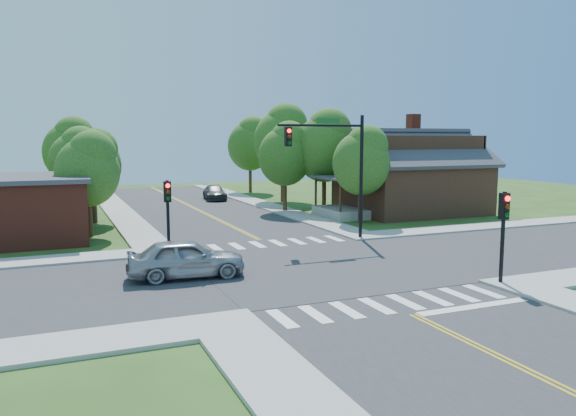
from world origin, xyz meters
name	(u,v)px	position (x,y,z in m)	size (l,w,h in m)	color
ground	(316,268)	(0.00, 0.00, 0.00)	(100.00, 100.00, 0.00)	#2B4916
road_ns	(316,268)	(0.00, 0.00, 0.02)	(10.00, 90.00, 0.04)	#2D2D30
road_ew	(316,267)	(0.00, 0.00, 0.03)	(90.00, 10.00, 0.04)	#2D2D30
intersection_patch	(316,268)	(0.00, 0.00, 0.00)	(10.20, 10.20, 0.06)	#2D2D30
sidewalk_ne	(405,209)	(15.82, 15.82, 0.07)	(40.00, 40.00, 0.14)	#9E9B93
crosswalk_north	(267,244)	(0.00, 6.20, 0.05)	(8.85, 2.00, 0.01)	white
crosswalk_south	(391,304)	(0.00, -6.20, 0.05)	(8.85, 2.00, 0.01)	white
centerline	(316,267)	(0.00, 0.00, 0.05)	(0.30, 90.00, 0.01)	gold
stop_bar	(474,308)	(2.50, -7.60, 0.00)	(4.60, 0.45, 0.09)	white
signal_mast_ne	(336,157)	(3.91, 5.59, 4.85)	(5.30, 0.42, 7.20)	black
signal_pole_se	(504,220)	(5.60, -5.62, 2.66)	(0.34, 0.42, 3.80)	black
signal_pole_nw	(168,203)	(-5.60, 5.58, 2.66)	(0.34, 0.42, 3.80)	black
house_ne	(411,171)	(15.11, 14.23, 3.33)	(13.05, 8.80, 7.11)	#382513
tree_e_a	(363,159)	(8.89, 11.06, 4.46)	(4.01, 3.81, 6.82)	#382314
tree_e_b	(326,144)	(9.36, 17.69, 5.43)	(4.88, 4.63, 8.29)	#382314
tree_e_c	(283,137)	(9.12, 25.93, 5.98)	(5.37, 5.10, 9.13)	#382314
tree_e_d	(251,142)	(9.11, 35.15, 5.40)	(4.84, 4.60, 8.24)	#382314
tree_w_a	(89,167)	(-8.86, 12.66, 4.18)	(3.76, 3.57, 6.38)	#382314
tree_w_b	(78,159)	(-9.11, 20.27, 4.43)	(3.98, 3.78, 6.77)	#382314
tree_w_c	(72,148)	(-9.25, 28.07, 5.07)	(4.55, 4.32, 7.74)	#382314
tree_w_d	(72,154)	(-9.00, 36.82, 4.31)	(3.88, 3.68, 6.59)	#382314
tree_house	(286,152)	(6.39, 18.78, 4.76)	(4.27, 4.06, 7.26)	#382314
tree_bldg	(94,161)	(-8.19, 18.31, 4.31)	(3.87, 3.68, 6.58)	#382314
car_silver	(186,259)	(-5.87, 0.41, 0.84)	(5.08, 2.41, 1.68)	#9EA0A5
car_dgrey	(215,193)	(3.31, 29.06, 0.67)	(2.49, 4.85, 1.35)	#313436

